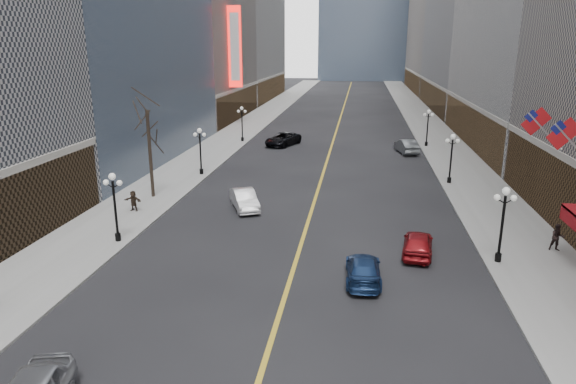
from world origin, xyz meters
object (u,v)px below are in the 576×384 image
(car_nb_far, at_px, (283,139))
(car_sb_far, at_px, (406,146))
(streetlamp_east_1, at_px, (503,217))
(streetlamp_west_3, at_px, (242,120))
(streetlamp_east_2, at_px, (452,153))
(streetlamp_west_1, at_px, (114,200))
(car_nb_mid, at_px, (245,200))
(streetlamp_east_3, at_px, (428,124))
(car_sb_near, at_px, (363,269))
(car_sb_mid, at_px, (418,243))
(streetlamp_west_2, at_px, (200,146))

(car_nb_far, xyz_separation_m, car_sb_far, (15.18, -2.74, 0.02))
(streetlamp_east_1, bearing_deg, streetlamp_west_3, 123.25)
(streetlamp_east_2, relative_size, streetlamp_west_1, 1.00)
(car_nb_mid, height_order, car_nb_far, car_nb_far)
(streetlamp_west_1, distance_m, car_sb_far, 38.05)
(streetlamp_east_3, distance_m, car_sb_near, 40.22)
(car_nb_far, xyz_separation_m, car_sb_mid, (13.43, -33.81, -0.07))
(streetlamp_west_2, bearing_deg, streetlamp_east_2, 0.00)
(streetlamp_east_1, relative_size, streetlamp_west_1, 1.00)
(streetlamp_west_3, bearing_deg, streetlamp_east_2, -37.33)
(car_sb_near, bearing_deg, streetlamp_west_2, -55.22)
(streetlamp_east_1, distance_m, car_sb_far, 31.98)
(streetlamp_west_3, bearing_deg, car_sb_near, -68.20)
(streetlamp_east_2, distance_m, streetlamp_east_3, 18.00)
(streetlamp_east_1, distance_m, streetlamp_west_2, 29.68)
(car_nb_mid, distance_m, car_nb_far, 26.40)
(streetlamp_east_1, height_order, streetlamp_east_2, same)
(car_sb_near, relative_size, car_sb_mid, 1.07)
(streetlamp_west_1, distance_m, car_nb_mid, 10.68)
(streetlamp_east_2, height_order, car_nb_mid, streetlamp_east_2)
(streetlamp_east_1, distance_m, car_sb_mid, 5.09)
(streetlamp_west_2, bearing_deg, streetlamp_east_1, -37.33)
(streetlamp_east_3, distance_m, car_sb_mid, 35.64)
(car_nb_far, distance_m, car_sb_far, 15.43)
(streetlamp_west_2, xyz_separation_m, car_sb_far, (20.80, 13.79, -2.07))
(streetlamp_east_3, bearing_deg, car_nb_mid, -121.45)
(streetlamp_east_1, bearing_deg, car_nb_far, 117.51)
(streetlamp_east_2, distance_m, streetlamp_west_3, 29.68)
(streetlamp_east_2, relative_size, car_nb_mid, 0.98)
(streetlamp_east_3, distance_m, car_nb_mid, 32.72)
(car_nb_mid, height_order, car_sb_near, car_nb_mid)
(car_nb_far, bearing_deg, streetlamp_west_1, -78.27)
(car_sb_near, bearing_deg, streetlamp_east_3, -102.87)
(car_nb_mid, bearing_deg, streetlamp_east_2, 6.35)
(car_sb_far, bearing_deg, streetlamp_east_1, 82.50)
(streetlamp_west_1, relative_size, car_sb_far, 0.90)
(streetlamp_east_2, xyz_separation_m, streetlamp_east_3, (0.00, 18.00, 0.00))
(streetlamp_east_3, height_order, car_sb_near, streetlamp_east_3)
(streetlamp_west_3, xyz_separation_m, car_sb_mid, (19.05, -35.28, -2.16))
(car_sb_mid, bearing_deg, car_sb_near, 58.68)
(streetlamp_west_1, height_order, streetlamp_west_2, same)
(streetlamp_east_2, distance_m, car_sb_mid, 18.00)
(streetlamp_west_3, xyz_separation_m, car_sb_near, (15.75, -39.38, -2.23))
(streetlamp_east_2, xyz_separation_m, streetlamp_west_2, (-23.60, 0.00, 0.00))
(car_sb_near, distance_m, car_sb_mid, 5.26)
(streetlamp_east_3, height_order, car_sb_far, streetlamp_east_3)
(streetlamp_east_3, xyz_separation_m, streetlamp_west_1, (-23.60, -36.00, 0.00))
(streetlamp_east_3, height_order, streetlamp_west_3, same)
(streetlamp_east_3, relative_size, streetlamp_west_3, 1.00)
(car_nb_mid, bearing_deg, streetlamp_west_3, 79.58)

